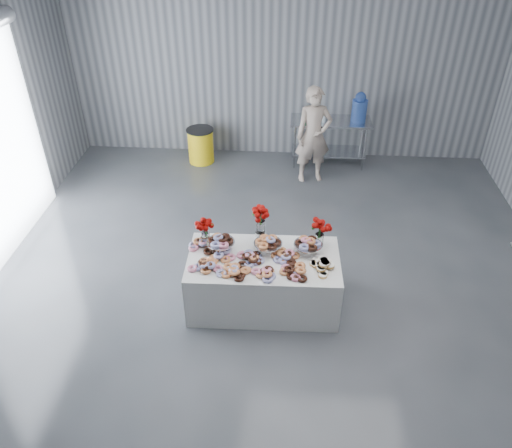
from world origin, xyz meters
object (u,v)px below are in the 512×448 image
at_px(prep_table, 330,134).
at_px(trash_barrel, 201,145).
at_px(water_jug, 359,108).
at_px(display_table, 263,281).
at_px(person, 313,135).

distance_m(prep_table, trash_barrel, 2.49).
xyz_separation_m(water_jug, trash_barrel, (-2.98, -0.10, -0.81)).
xyz_separation_m(display_table, person, (0.69, 3.35, 0.50)).
height_order(water_jug, person, person).
relative_size(prep_table, person, 0.86).
height_order(display_table, prep_table, prep_table).
bearing_deg(trash_barrel, display_table, -69.56).
bearing_deg(display_table, prep_table, 75.60).
relative_size(prep_table, trash_barrel, 2.21).
height_order(person, trash_barrel, person).
xyz_separation_m(display_table, trash_barrel, (-1.45, 3.89, -0.03)).
relative_size(water_jug, trash_barrel, 0.82).
distance_m(water_jug, trash_barrel, 3.09).
bearing_deg(display_table, water_jug, 69.09).
bearing_deg(trash_barrel, water_jug, 1.96).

